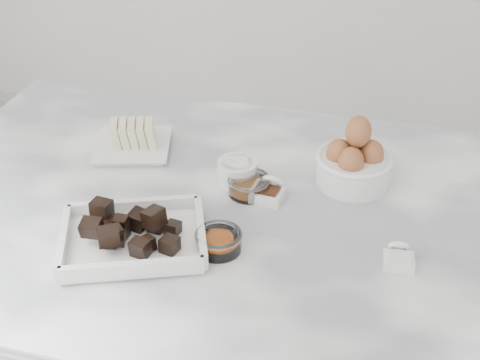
% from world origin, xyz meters
% --- Properties ---
extents(marble_slab, '(1.20, 0.80, 0.04)m').
position_xyz_m(marble_slab, '(0.00, 0.00, 0.92)').
color(marble_slab, white).
rests_on(marble_slab, cabinet).
extents(chocolate_dish, '(0.28, 0.25, 0.06)m').
position_xyz_m(chocolate_dish, '(-0.11, -0.15, 0.96)').
color(chocolate_dish, white).
rests_on(chocolate_dish, marble_slab).
extents(butter_plate, '(0.18, 0.18, 0.06)m').
position_xyz_m(butter_plate, '(-0.24, 0.14, 0.96)').
color(butter_plate, white).
rests_on(butter_plate, marble_slab).
extents(sugar_ramekin, '(0.08, 0.08, 0.05)m').
position_xyz_m(sugar_ramekin, '(0.00, 0.08, 0.96)').
color(sugar_ramekin, white).
rests_on(sugar_ramekin, marble_slab).
extents(egg_bowl, '(0.15, 0.15, 0.14)m').
position_xyz_m(egg_bowl, '(0.21, 0.14, 0.99)').
color(egg_bowl, white).
rests_on(egg_bowl, marble_slab).
extents(honey_bowl, '(0.08, 0.08, 0.03)m').
position_xyz_m(honey_bowl, '(0.03, 0.05, 0.96)').
color(honey_bowl, white).
rests_on(honey_bowl, marble_slab).
extents(zest_bowl, '(0.08, 0.08, 0.03)m').
position_xyz_m(zest_bowl, '(0.02, -0.12, 0.96)').
color(zest_bowl, white).
rests_on(zest_bowl, marble_slab).
extents(vanilla_spoon, '(0.06, 0.07, 0.04)m').
position_xyz_m(vanilla_spoon, '(0.07, 0.05, 0.95)').
color(vanilla_spoon, white).
rests_on(vanilla_spoon, marble_slab).
extents(salt_spoon, '(0.05, 0.06, 0.04)m').
position_xyz_m(salt_spoon, '(0.31, -0.08, 0.95)').
color(salt_spoon, white).
rests_on(salt_spoon, marble_slab).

